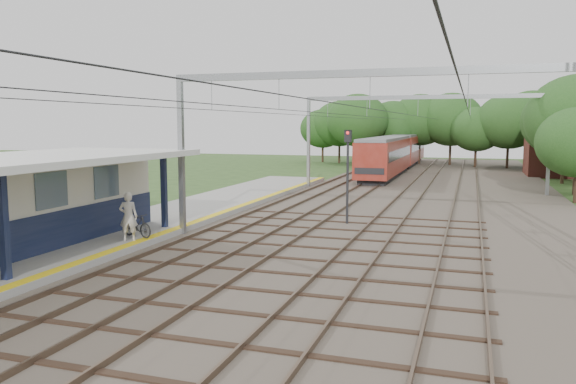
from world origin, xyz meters
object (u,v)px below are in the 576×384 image
at_px(person, 128,216).
at_px(signal_post, 348,164).
at_px(train, 398,152).
at_px(bicycle, 137,225).

bearing_deg(person, signal_post, -153.89).
xyz_separation_m(person, train, (5.16, 41.82, 0.72)).
xyz_separation_m(person, signal_post, (7.01, 7.88, 1.67)).
height_order(person, bicycle, person).
xyz_separation_m(person, bicycle, (-0.10, 0.71, -0.47)).
distance_m(person, bicycle, 0.86).
bearing_deg(train, bicycle, -97.30).
relative_size(person, signal_post, 0.42).
bearing_deg(signal_post, train, 102.03).
height_order(train, signal_post, signal_post).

